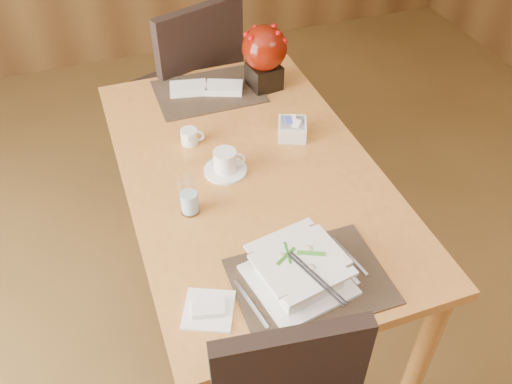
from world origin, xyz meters
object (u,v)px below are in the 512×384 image
object	(u,v)px
soup_setting	(299,271)
far_chair	(190,85)
dining_table	(250,188)
sugar_caddy	(292,129)
bread_plate	(209,310)
water_glass	(189,195)
berry_decor	(264,54)
creamer_jug	(189,137)
coffee_cup	(225,163)

from	to	relation	value
soup_setting	far_chair	size ratio (longest dim) A/B	0.30
dining_table	sugar_caddy	bearing A→B (deg)	30.92
far_chair	bread_plate	bearing A→B (deg)	58.45
far_chair	dining_table	bearing A→B (deg)	70.62
water_glass	bread_plate	distance (m)	0.41
dining_table	berry_decor	xyz separation A→B (m)	(0.24, 0.51, 0.26)
water_glass	sugar_caddy	size ratio (longest dim) A/B	1.37
creamer_jug	sugar_caddy	bearing A→B (deg)	5.14
sugar_caddy	berry_decor	xyz separation A→B (m)	(0.02, 0.38, 0.13)
coffee_cup	creamer_jug	xyz separation A→B (m)	(-0.08, 0.21, -0.01)
far_chair	soup_setting	bearing A→B (deg)	69.07
creamer_jug	bread_plate	xyz separation A→B (m)	(-0.14, -0.77, -0.03)
coffee_cup	water_glass	distance (m)	0.24
creamer_jug	far_chair	size ratio (longest dim) A/B	0.08
berry_decor	bread_plate	world-z (taller)	berry_decor
dining_table	creamer_jug	distance (m)	0.31
creamer_jug	far_chair	bearing A→B (deg)	95.12
soup_setting	far_chair	world-z (taller)	far_chair
coffee_cup	far_chair	size ratio (longest dim) A/B	0.15
far_chair	coffee_cup	bearing A→B (deg)	65.05
creamer_jug	berry_decor	distance (m)	0.52
soup_setting	bread_plate	distance (m)	0.28
dining_table	creamer_jug	xyz separation A→B (m)	(-0.17, 0.22, 0.13)
water_glass	soup_setting	bearing A→B (deg)	-60.56
water_glass	creamer_jug	bearing A→B (deg)	75.92
sugar_caddy	creamer_jug	bearing A→B (deg)	166.81
dining_table	far_chair	distance (m)	0.92
berry_decor	far_chair	xyz separation A→B (m)	(-0.25, 0.40, -0.33)
dining_table	soup_setting	world-z (taller)	soup_setting
creamer_jug	soup_setting	bearing A→B (deg)	-61.87
water_glass	creamer_jug	xyz separation A→B (m)	(0.09, 0.37, -0.04)
bread_plate	dining_table	bearing A→B (deg)	60.43
sugar_caddy	far_chair	xyz separation A→B (m)	(-0.23, 0.78, -0.20)
creamer_jug	sugar_caddy	xyz separation A→B (m)	(0.39, -0.09, 0.00)
berry_decor	far_chair	world-z (taller)	berry_decor
soup_setting	berry_decor	size ratio (longest dim) A/B	1.09
dining_table	soup_setting	bearing A→B (deg)	-93.78
coffee_cup	berry_decor	bearing A→B (deg)	56.19
berry_decor	water_glass	bearing A→B (deg)	-127.59
soup_setting	water_glass	world-z (taller)	water_glass
coffee_cup	sugar_caddy	xyz separation A→B (m)	(0.31, 0.12, -0.01)
sugar_caddy	dining_table	bearing A→B (deg)	-149.08
water_glass	creamer_jug	size ratio (longest dim) A/B	1.79
creamer_jug	berry_decor	bearing A→B (deg)	53.24
water_glass	creamer_jug	distance (m)	0.38
berry_decor	coffee_cup	bearing A→B (deg)	-123.81
berry_decor	soup_setting	bearing A→B (deg)	-104.89
sugar_caddy	far_chair	world-z (taller)	far_chair
dining_table	sugar_caddy	distance (m)	0.29
soup_setting	berry_decor	distance (m)	1.09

